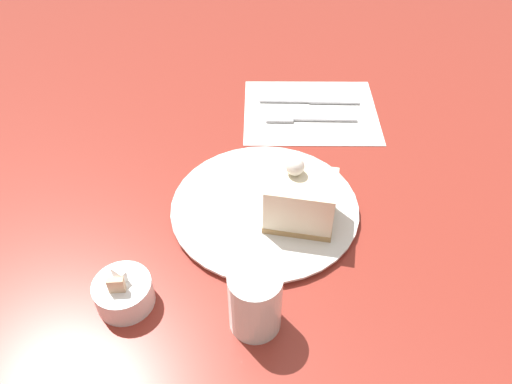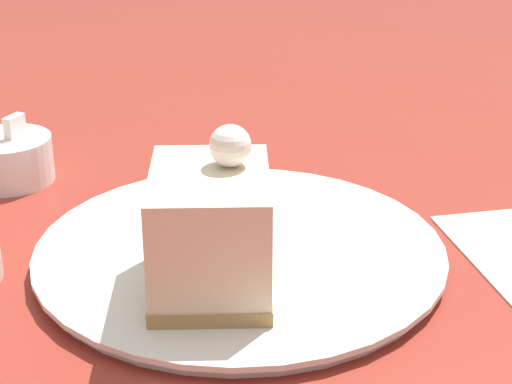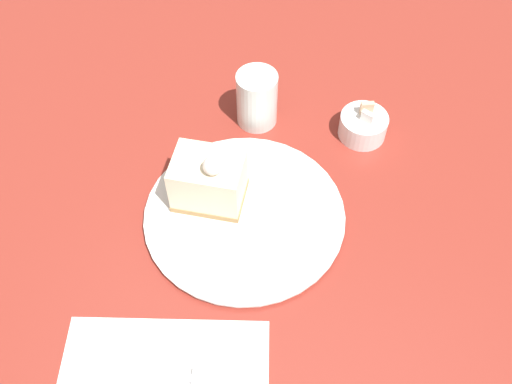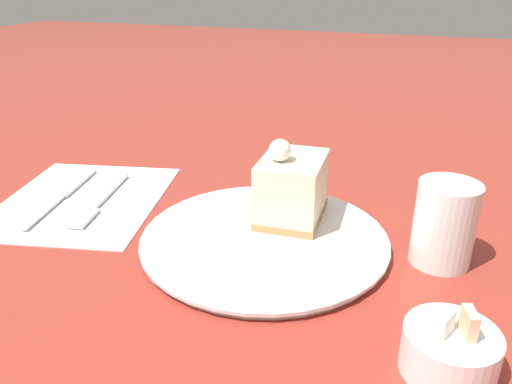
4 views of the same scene
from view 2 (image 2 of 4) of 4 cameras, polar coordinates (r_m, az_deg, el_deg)
name	(u,v)px [view 2 (image 2 of 4)]	position (r m, az deg, el deg)	size (l,w,h in m)	color
ground_plane	(286,282)	(0.57, 2.02, -6.01)	(4.00, 4.00, 0.00)	maroon
plate	(240,252)	(0.59, -1.07, -4.02)	(0.28, 0.28, 0.01)	silver
cake_slice	(211,229)	(0.52, -3.02, -2.49)	(0.08, 0.10, 0.10)	#AD8451
sugar_bowl	(8,158)	(0.74, -16.20, 2.17)	(0.07, 0.07, 0.06)	white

